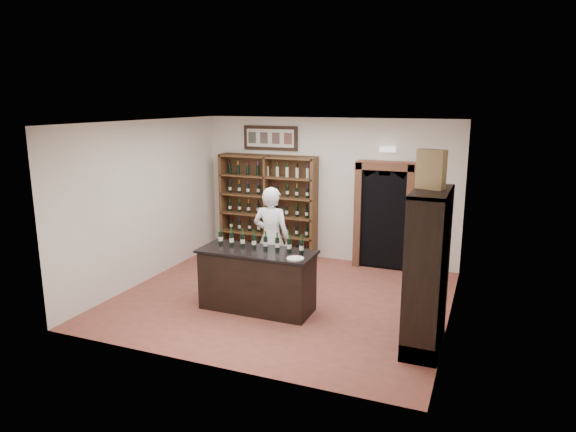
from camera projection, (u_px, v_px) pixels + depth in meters
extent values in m
plane|color=#984B3C|center=(283.00, 298.00, 8.89)|extent=(5.50, 5.50, 0.00)
plane|color=white|center=(282.00, 122.00, 8.23)|extent=(5.50, 5.50, 0.00)
cube|color=silver|center=(328.00, 190.00, 10.82)|extent=(5.50, 0.04, 3.00)
cube|color=silver|center=(146.00, 202.00, 9.56)|extent=(0.04, 5.00, 3.00)
cube|color=silver|center=(455.00, 228.00, 7.56)|extent=(0.04, 5.00, 3.00)
cube|color=#4F3A1B|center=(271.00, 204.00, 11.35)|extent=(2.20, 0.02, 2.20)
cube|color=#4F3A1B|center=(224.00, 202.00, 11.58)|extent=(0.06, 0.38, 2.20)
cube|color=#4F3A1B|center=(314.00, 209.00, 10.80)|extent=(0.06, 0.38, 2.20)
cube|color=#4F3A1B|center=(268.00, 206.00, 11.19)|extent=(0.04, 0.38, 2.20)
cube|color=#4F3A1B|center=(268.00, 252.00, 11.42)|extent=(2.18, 0.38, 0.04)
cube|color=#4F3A1B|center=(268.00, 234.00, 11.33)|extent=(2.18, 0.38, 0.04)
cube|color=#4F3A1B|center=(268.00, 215.00, 11.24)|extent=(2.18, 0.38, 0.03)
cube|color=#4F3A1B|center=(268.00, 196.00, 11.14)|extent=(2.18, 0.38, 0.04)
cube|color=#4F3A1B|center=(267.00, 177.00, 11.05)|extent=(2.18, 0.38, 0.04)
cube|color=#4F3A1B|center=(267.00, 157.00, 10.96)|extent=(2.18, 0.38, 0.04)
cube|color=black|center=(270.00, 138.00, 11.03)|extent=(1.25, 0.04, 0.52)
cube|color=black|center=(384.00, 217.00, 10.31)|extent=(0.97, 0.29, 2.05)
cube|color=#AD6543|center=(359.00, 214.00, 10.48)|extent=(0.14, 0.35, 2.15)
cube|color=#AD6543|center=(410.00, 218.00, 10.10)|extent=(0.14, 0.35, 2.15)
cube|color=#AD6543|center=(386.00, 166.00, 10.07)|extent=(1.15, 0.35, 0.16)
cube|color=white|center=(388.00, 149.00, 10.09)|extent=(0.30, 0.10, 0.10)
cube|color=black|center=(257.00, 282.00, 8.31)|extent=(1.80, 0.70, 0.94)
cube|color=black|center=(257.00, 252.00, 8.20)|extent=(1.88, 0.78, 0.04)
cylinder|color=black|center=(221.00, 238.00, 8.54)|extent=(0.07, 0.07, 0.21)
cylinder|color=beige|center=(221.00, 239.00, 8.54)|extent=(0.07, 0.07, 0.07)
cylinder|color=#194D1F|center=(220.00, 229.00, 8.51)|extent=(0.03, 0.03, 0.09)
cylinder|color=black|center=(231.00, 239.00, 8.47)|extent=(0.07, 0.07, 0.21)
cylinder|color=beige|center=(232.00, 240.00, 8.47)|extent=(0.07, 0.07, 0.07)
cylinder|color=#194D1F|center=(231.00, 230.00, 8.43)|extent=(0.03, 0.03, 0.09)
cylinder|color=black|center=(243.00, 240.00, 8.39)|extent=(0.07, 0.07, 0.21)
cylinder|color=beige|center=(243.00, 241.00, 8.39)|extent=(0.07, 0.07, 0.07)
cylinder|color=#194D1F|center=(242.00, 231.00, 8.36)|extent=(0.03, 0.03, 0.09)
cylinder|color=black|center=(254.00, 242.00, 8.32)|extent=(0.07, 0.07, 0.21)
cylinder|color=beige|center=(254.00, 242.00, 8.32)|extent=(0.07, 0.07, 0.07)
cylinder|color=#194D1F|center=(254.00, 233.00, 8.28)|extent=(0.03, 0.03, 0.09)
cylinder|color=black|center=(266.00, 243.00, 8.24)|extent=(0.07, 0.07, 0.21)
cylinder|color=beige|center=(266.00, 244.00, 8.25)|extent=(0.07, 0.07, 0.07)
cylinder|color=#194D1F|center=(265.00, 234.00, 8.21)|extent=(0.03, 0.03, 0.09)
cylinder|color=black|center=(277.00, 244.00, 8.17)|extent=(0.07, 0.07, 0.21)
cylinder|color=beige|center=(277.00, 245.00, 8.17)|extent=(0.07, 0.07, 0.07)
cylinder|color=#194D1F|center=(277.00, 235.00, 8.13)|extent=(0.03, 0.03, 0.09)
cylinder|color=black|center=(289.00, 245.00, 8.09)|extent=(0.07, 0.07, 0.21)
cylinder|color=beige|center=(289.00, 246.00, 8.10)|extent=(0.07, 0.07, 0.07)
cylinder|color=#194D1F|center=(289.00, 236.00, 8.06)|extent=(0.03, 0.03, 0.09)
cylinder|color=black|center=(301.00, 247.00, 8.02)|extent=(0.07, 0.07, 0.21)
cylinder|color=beige|center=(301.00, 248.00, 8.02)|extent=(0.07, 0.07, 0.07)
cylinder|color=#194D1F|center=(302.00, 238.00, 7.98)|extent=(0.03, 0.03, 0.09)
cube|color=black|center=(445.00, 272.00, 6.84)|extent=(0.02, 1.20, 2.20)
cube|color=black|center=(421.00, 284.00, 6.40)|extent=(0.48, 0.04, 2.20)
cube|color=black|center=(432.00, 258.00, 7.45)|extent=(0.48, 0.04, 2.20)
cube|color=black|center=(432.00, 192.00, 6.69)|extent=(0.48, 1.20, 0.04)
cube|color=black|center=(423.00, 337.00, 7.14)|extent=(0.48, 1.20, 0.24)
cube|color=black|center=(424.00, 322.00, 7.09)|extent=(0.48, 1.16, 0.03)
cube|color=black|center=(426.00, 284.00, 6.97)|extent=(0.48, 1.16, 0.03)
cube|color=black|center=(429.00, 245.00, 6.85)|extent=(0.48, 1.16, 0.03)
imported|color=white|center=(271.00, 238.00, 9.15)|extent=(0.69, 0.45, 1.87)
cylinder|color=beige|center=(295.00, 259.00, 7.73)|extent=(0.26, 0.26, 0.02)
cube|color=#A28A55|center=(431.00, 169.00, 6.71)|extent=(0.40, 0.26, 0.52)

